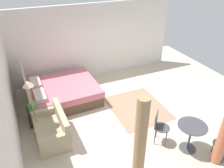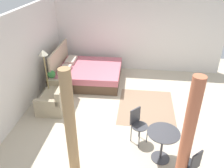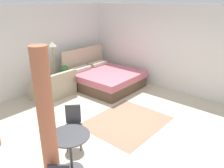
{
  "view_description": "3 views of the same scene",
  "coord_description": "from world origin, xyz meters",
  "px_view_note": "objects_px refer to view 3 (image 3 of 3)",
  "views": [
    {
      "loc": [
        -4.86,
        2.64,
        4.24
      ],
      "look_at": [
        0.28,
        0.38,
        0.95
      ],
      "focal_mm": 35.26,
      "sensor_mm": 36.0,
      "label": 1
    },
    {
      "loc": [
        -5.83,
        -0.1,
        3.99
      ],
      "look_at": [
        -0.14,
        0.62,
        0.83
      ],
      "focal_mm": 36.74,
      "sensor_mm": 36.0,
      "label": 2
    },
    {
      "loc": [
        -3.9,
        -3.35,
        2.89
      ],
      "look_at": [
        0.14,
        0.17,
        0.85
      ],
      "focal_mm": 35.46,
      "sensor_mm": 36.0,
      "label": 3
    }
  ],
  "objects_px": {
    "potted_plant": "(65,70)",
    "vase": "(69,71)",
    "nightstand": "(68,80)",
    "balcony_table": "(70,146)",
    "couch": "(54,88)",
    "cafe_chair_near_couch": "(73,122)",
    "floor_lamp": "(53,52)",
    "bed": "(104,78)"
  },
  "relations": [
    {
      "from": "couch",
      "to": "floor_lamp",
      "type": "distance_m",
      "value": 1.17
    },
    {
      "from": "balcony_table",
      "to": "potted_plant",
      "type": "bearing_deg",
      "value": 53.7
    },
    {
      "from": "potted_plant",
      "to": "balcony_table",
      "type": "distance_m",
      "value": 4.22
    },
    {
      "from": "couch",
      "to": "balcony_table",
      "type": "height_order",
      "value": "couch"
    },
    {
      "from": "couch",
      "to": "cafe_chair_near_couch",
      "type": "relative_size",
      "value": 1.49
    },
    {
      "from": "floor_lamp",
      "to": "nightstand",
      "type": "bearing_deg",
      "value": 0.19
    },
    {
      "from": "cafe_chair_near_couch",
      "to": "bed",
      "type": "bearing_deg",
      "value": 32.49
    },
    {
      "from": "nightstand",
      "to": "floor_lamp",
      "type": "height_order",
      "value": "floor_lamp"
    },
    {
      "from": "couch",
      "to": "floor_lamp",
      "type": "relative_size",
      "value": 0.81
    },
    {
      "from": "potted_plant",
      "to": "balcony_table",
      "type": "xyz_separation_m",
      "value": [
        -2.5,
        -3.4,
        -0.12
      ]
    },
    {
      "from": "nightstand",
      "to": "floor_lamp",
      "type": "relative_size",
      "value": 0.28
    },
    {
      "from": "nightstand",
      "to": "balcony_table",
      "type": "bearing_deg",
      "value": -127.53
    },
    {
      "from": "nightstand",
      "to": "potted_plant",
      "type": "bearing_deg",
      "value": 169.59
    },
    {
      "from": "nightstand",
      "to": "balcony_table",
      "type": "height_order",
      "value": "balcony_table"
    },
    {
      "from": "couch",
      "to": "cafe_chair_near_couch",
      "type": "bearing_deg",
      "value": -116.48
    },
    {
      "from": "bed",
      "to": "couch",
      "type": "bearing_deg",
      "value": 160.65
    },
    {
      "from": "balcony_table",
      "to": "vase",
      "type": "bearing_deg",
      "value": 51.6
    },
    {
      "from": "bed",
      "to": "nightstand",
      "type": "relative_size",
      "value": 4.89
    },
    {
      "from": "couch",
      "to": "potted_plant",
      "type": "distance_m",
      "value": 0.9
    },
    {
      "from": "potted_plant",
      "to": "floor_lamp",
      "type": "bearing_deg",
      "value": -177.23
    },
    {
      "from": "couch",
      "to": "nightstand",
      "type": "relative_size",
      "value": 2.9
    },
    {
      "from": "potted_plant",
      "to": "vase",
      "type": "bearing_deg",
      "value": 7.47
    },
    {
      "from": "potted_plant",
      "to": "vase",
      "type": "distance_m",
      "value": 0.25
    },
    {
      "from": "vase",
      "to": "floor_lamp",
      "type": "distance_m",
      "value": 1.03
    },
    {
      "from": "vase",
      "to": "couch",
      "type": "bearing_deg",
      "value": -157.25
    },
    {
      "from": "potted_plant",
      "to": "nightstand",
      "type": "bearing_deg",
      "value": -10.41
    },
    {
      "from": "balcony_table",
      "to": "bed",
      "type": "bearing_deg",
      "value": 35.02
    },
    {
      "from": "bed",
      "to": "cafe_chair_near_couch",
      "type": "height_order",
      "value": "bed"
    },
    {
      "from": "potted_plant",
      "to": "couch",
      "type": "bearing_deg",
      "value": -153.19
    },
    {
      "from": "couch",
      "to": "cafe_chair_near_couch",
      "type": "height_order",
      "value": "cafe_chair_near_couch"
    },
    {
      "from": "vase",
      "to": "balcony_table",
      "type": "bearing_deg",
      "value": -128.4
    },
    {
      "from": "vase",
      "to": "balcony_table",
      "type": "xyz_separation_m",
      "value": [
        -2.72,
        -3.43,
        -0.01
      ]
    },
    {
      "from": "potted_plant",
      "to": "cafe_chair_near_couch",
      "type": "height_order",
      "value": "cafe_chair_near_couch"
    },
    {
      "from": "potted_plant",
      "to": "balcony_table",
      "type": "relative_size",
      "value": 0.46
    },
    {
      "from": "vase",
      "to": "cafe_chair_near_couch",
      "type": "distance_m",
      "value": 3.61
    },
    {
      "from": "bed",
      "to": "vase",
      "type": "bearing_deg",
      "value": 126.75
    },
    {
      "from": "bed",
      "to": "couch",
      "type": "distance_m",
      "value": 1.81
    },
    {
      "from": "nightstand",
      "to": "bed",
      "type": "bearing_deg",
      "value": -47.71
    },
    {
      "from": "vase",
      "to": "balcony_table",
      "type": "relative_size",
      "value": 0.2
    },
    {
      "from": "couch",
      "to": "potted_plant",
      "type": "height_order",
      "value": "same"
    },
    {
      "from": "potted_plant",
      "to": "cafe_chair_near_couch",
      "type": "bearing_deg",
      "value": -124.71
    },
    {
      "from": "floor_lamp",
      "to": "cafe_chair_near_couch",
      "type": "distance_m",
      "value": 3.31
    }
  ]
}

